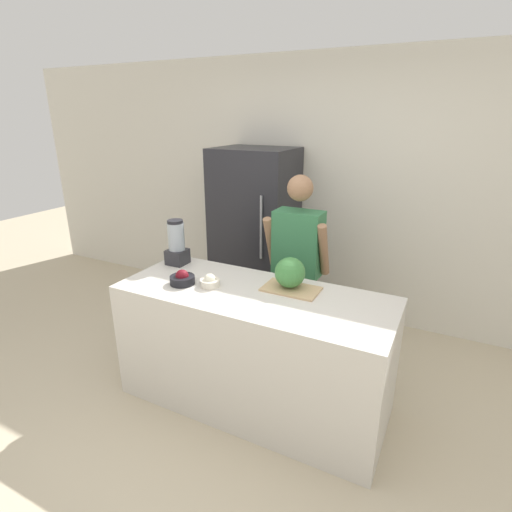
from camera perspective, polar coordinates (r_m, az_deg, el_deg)
name	(u,v)px	position (r m, az deg, el deg)	size (l,w,h in m)	color
ground_plane	(228,433)	(2.96, -4.02, -23.95)	(14.00, 14.00, 0.00)	beige
wall_back	(331,192)	(4.14, 10.68, 9.03)	(8.00, 0.06, 2.60)	silver
counter_island	(254,349)	(2.95, -0.34, -13.09)	(1.91, 0.76, 0.89)	beige
refrigerator	(255,233)	(4.16, -0.17, 3.24)	(0.78, 0.66, 1.73)	#232328
person	(297,268)	(3.36, 5.90, -1.78)	(0.53, 0.26, 1.60)	gray
cutting_board	(291,289)	(2.77, 5.02, -4.72)	(0.39, 0.24, 0.01)	tan
watermelon	(290,273)	(2.75, 4.87, -2.37)	(0.21, 0.21, 0.21)	#3D7F3D
bowl_cherries	(182,279)	(2.89, -10.49, -3.21)	(0.18, 0.18, 0.11)	black
bowl_cream	(210,282)	(2.83, -6.60, -3.66)	(0.14, 0.14, 0.09)	beige
blender	(177,244)	(3.24, -11.28, 1.73)	(0.15, 0.15, 0.36)	#28282D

